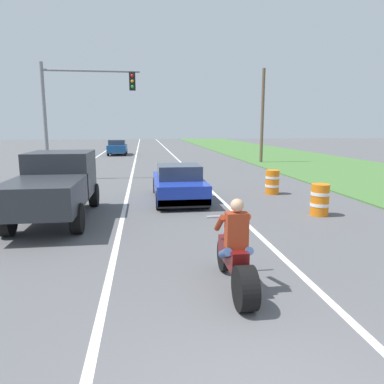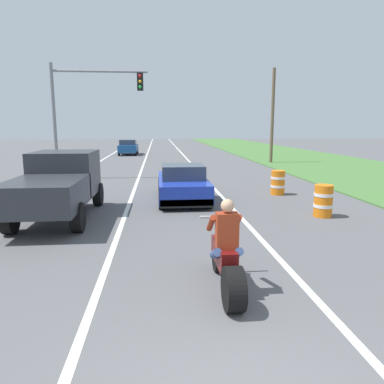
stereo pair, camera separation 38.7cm
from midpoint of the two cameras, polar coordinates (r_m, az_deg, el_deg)
lane_stripe_left_solid at (r=23.42m, az=-16.41°, el=3.06°), size 0.14×120.00×0.01m
lane_stripe_right_solid at (r=23.15m, az=1.39°, el=3.40°), size 0.14×120.00×0.01m
lane_stripe_centre_dashed at (r=23.01m, az=-7.56°, el=3.27°), size 0.14×120.00×0.01m
grass_verge_right at (r=26.33m, az=23.86°, el=3.41°), size 10.00×120.00×0.06m
motorcycle_with_rider at (r=6.16m, az=7.28°, el=-10.51°), size 0.70×2.21×1.62m
sports_car_blue at (r=13.77m, az=-0.69°, el=1.32°), size 1.84×4.30×1.37m
pickup_truck_left_lane_dark_grey at (r=11.61m, az=-19.40°, el=1.44°), size 2.02×4.80×1.98m
traffic_light_mast_near at (r=20.30m, az=-16.15°, el=13.41°), size 5.02×0.34×6.00m
utility_pole_roadside at (r=28.57m, az=12.95°, el=11.53°), size 0.24×0.24×7.06m
construction_barrel_nearest at (r=12.01m, az=20.86°, el=-1.29°), size 0.58×0.58×1.00m
construction_barrel_mid at (r=15.35m, az=14.08°, el=1.47°), size 0.58×0.58×1.00m
distant_car_far_ahead at (r=36.87m, az=-9.70°, el=7.02°), size 1.80×4.00×1.50m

